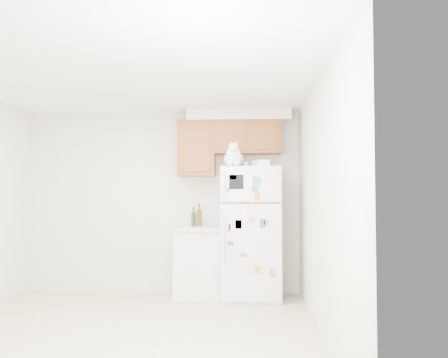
# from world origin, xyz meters

# --- Properties ---
(ground_plane) EXTENTS (3.80, 4.00, 0.01)m
(ground_plane) POSITION_xyz_m (0.00, 0.00, -0.01)
(ground_plane) COLOR beige
(room_shell) EXTENTS (3.84, 4.04, 2.52)m
(room_shell) POSITION_xyz_m (0.12, 0.24, 1.67)
(room_shell) COLOR silver
(room_shell) RESTS_ON ground_plane
(refrigerator) EXTENTS (0.76, 0.78, 1.70)m
(refrigerator) POSITION_xyz_m (1.24, 1.61, 0.85)
(refrigerator) COLOR white
(refrigerator) RESTS_ON ground_plane
(base_counter) EXTENTS (0.64, 0.64, 0.92)m
(base_counter) POSITION_xyz_m (0.55, 1.68, 0.46)
(base_counter) COLOR white
(base_counter) RESTS_ON ground_plane
(cat) EXTENTS (0.30, 0.44, 0.31)m
(cat) POSITION_xyz_m (1.02, 1.37, 1.82)
(cat) COLOR white
(cat) RESTS_ON refrigerator
(storage_box_back) EXTENTS (0.21, 0.17, 0.10)m
(storage_box_back) POSITION_xyz_m (1.35, 1.69, 1.75)
(storage_box_back) COLOR white
(storage_box_back) RESTS_ON refrigerator
(storage_box_front) EXTENTS (0.16, 0.12, 0.09)m
(storage_box_front) POSITION_xyz_m (1.40, 1.49, 1.74)
(storage_box_front) COLOR white
(storage_box_front) RESTS_ON refrigerator
(bottle_green) EXTENTS (0.06, 0.06, 0.26)m
(bottle_green) POSITION_xyz_m (0.45, 1.85, 1.05)
(bottle_green) COLOR #19381E
(bottle_green) RESTS_ON base_counter
(bottle_amber) EXTENTS (0.07, 0.07, 0.31)m
(bottle_amber) POSITION_xyz_m (0.53, 1.85, 1.08)
(bottle_amber) COLOR #593814
(bottle_amber) RESTS_ON base_counter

